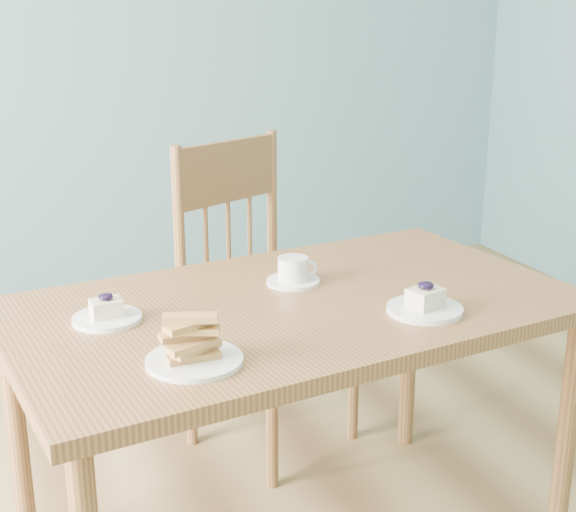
{
  "coord_description": "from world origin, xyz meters",
  "views": [
    {
      "loc": [
        -0.34,
        -1.48,
        1.4
      ],
      "look_at": [
        0.34,
        0.25,
        0.82
      ],
      "focal_mm": 50.0,
      "sensor_mm": 36.0,
      "label": 1
    }
  ],
  "objects_px": {
    "dining_chair": "(262,294)",
    "dining_table": "(295,329)",
    "biscotti_plate": "(194,347)",
    "cheesecake_plate_far": "(107,314)",
    "coffee_cup": "(294,272)",
    "cheesecake_plate_near": "(425,304)"
  },
  "relations": [
    {
      "from": "dining_chair",
      "to": "dining_table",
      "type": "bearing_deg",
      "value": -128.17
    },
    {
      "from": "dining_table",
      "to": "dining_chair",
      "type": "xyz_separation_m",
      "value": [
        0.13,
        0.62,
        -0.14
      ]
    },
    {
      "from": "dining_chair",
      "to": "biscotti_plate",
      "type": "distance_m",
      "value": 1.01
    },
    {
      "from": "dining_table",
      "to": "cheesecake_plate_far",
      "type": "height_order",
      "value": "cheesecake_plate_far"
    },
    {
      "from": "dining_chair",
      "to": "cheesecake_plate_far",
      "type": "bearing_deg",
      "value": -160.52
    },
    {
      "from": "cheesecake_plate_far",
      "to": "biscotti_plate",
      "type": "relative_size",
      "value": 0.8
    },
    {
      "from": "dining_table",
      "to": "dining_chair",
      "type": "relative_size",
      "value": 1.44
    },
    {
      "from": "coffee_cup",
      "to": "biscotti_plate",
      "type": "xyz_separation_m",
      "value": [
        -0.36,
        -0.37,
        0.01
      ]
    },
    {
      "from": "biscotti_plate",
      "to": "dining_chair",
      "type": "bearing_deg",
      "value": 62.74
    },
    {
      "from": "cheesecake_plate_far",
      "to": "biscotti_plate",
      "type": "bearing_deg",
      "value": -66.55
    },
    {
      "from": "biscotti_plate",
      "to": "cheesecake_plate_far",
      "type": "bearing_deg",
      "value": 113.45
    },
    {
      "from": "dining_table",
      "to": "biscotti_plate",
      "type": "relative_size",
      "value": 7.41
    },
    {
      "from": "cheesecake_plate_far",
      "to": "biscotti_plate",
      "type": "xyz_separation_m",
      "value": [
        0.12,
        -0.29,
        0.02
      ]
    },
    {
      "from": "cheesecake_plate_far",
      "to": "dining_chair",
      "type": "bearing_deg",
      "value": 45.49
    },
    {
      "from": "dining_chair",
      "to": "biscotti_plate",
      "type": "xyz_separation_m",
      "value": [
        -0.45,
        -0.87,
        0.24
      ]
    },
    {
      "from": "dining_table",
      "to": "cheesecake_plate_near",
      "type": "bearing_deg",
      "value": -43.03
    },
    {
      "from": "coffee_cup",
      "to": "biscotti_plate",
      "type": "height_order",
      "value": "biscotti_plate"
    },
    {
      "from": "dining_table",
      "to": "cheesecake_plate_near",
      "type": "height_order",
      "value": "cheesecake_plate_near"
    },
    {
      "from": "cheesecake_plate_far",
      "to": "coffee_cup",
      "type": "xyz_separation_m",
      "value": [
        0.49,
        0.09,
        0.01
      ]
    },
    {
      "from": "dining_table",
      "to": "dining_chair",
      "type": "height_order",
      "value": "dining_chair"
    },
    {
      "from": "cheesecake_plate_near",
      "to": "cheesecake_plate_far",
      "type": "height_order",
      "value": "cheesecake_plate_near"
    },
    {
      "from": "dining_table",
      "to": "coffee_cup",
      "type": "height_order",
      "value": "coffee_cup"
    }
  ]
}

